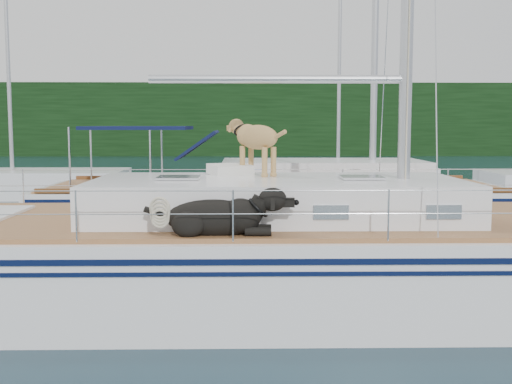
{
  "coord_description": "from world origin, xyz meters",
  "views": [
    {
      "loc": [
        0.34,
        -9.07,
        2.57
      ],
      "look_at": [
        0.5,
        0.2,
        1.6
      ],
      "focal_mm": 45.0,
      "sensor_mm": 36.0,
      "label": 1
    }
  ],
  "objects": [
    {
      "name": "main_sailboat",
      "position": [
        0.09,
        -0.0,
        0.68
      ],
      "size": [
        12.0,
        3.8,
        14.01
      ],
      "color": "white",
      "rests_on": "ground"
    },
    {
      "name": "tree_line",
      "position": [
        0.0,
        45.0,
        3.0
      ],
      "size": [
        90.0,
        3.0,
        6.0
      ],
      "primitive_type": "cube",
      "color": "black",
      "rests_on": "ground"
    },
    {
      "name": "shore_bank",
      "position": [
        0.0,
        46.2,
        0.6
      ],
      "size": [
        92.0,
        1.0,
        1.2
      ],
      "primitive_type": "cube",
      "color": "#595147",
      "rests_on": "ground"
    },
    {
      "name": "ground",
      "position": [
        0.0,
        0.0,
        0.0
      ],
      "size": [
        120.0,
        120.0,
        0.0
      ],
      "primitive_type": "plane",
      "color": "black",
      "rests_on": "ground"
    },
    {
      "name": "neighbor_sailboat",
      "position": [
        1.13,
        6.31,
        0.63
      ],
      "size": [
        11.0,
        3.5,
        13.3
      ],
      "color": "white",
      "rests_on": "ground"
    },
    {
      "name": "bg_boat_west",
      "position": [
        -8.0,
        14.0,
        0.45
      ],
      "size": [
        8.0,
        3.0,
        11.65
      ],
      "color": "white",
      "rests_on": "ground"
    },
    {
      "name": "bg_boat_center",
      "position": [
        4.0,
        16.0,
        0.45
      ],
      "size": [
        7.2,
        3.0,
        11.65
      ],
      "color": "white",
      "rests_on": "ground"
    }
  ]
}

